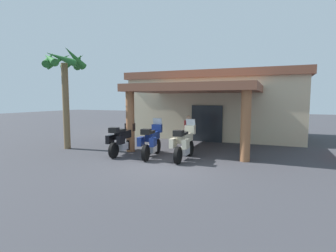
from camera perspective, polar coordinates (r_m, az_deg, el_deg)
ground_plane at (r=9.82m, az=-1.00°, el=-8.67°), size 80.00×80.00×0.00m
motel_building at (r=17.83m, az=10.43°, el=4.65°), size 10.94×10.39×4.14m
motorcycle_black at (r=11.88m, az=-9.87°, el=-2.78°), size 0.73×2.21×1.61m
motorcycle_blue at (r=11.21m, az=-3.57°, el=-3.22°), size 0.81×2.21×1.61m
motorcycle_cream at (r=10.73m, az=3.53°, el=-3.62°), size 0.71×2.21×1.61m
pedestrian at (r=12.62m, az=4.47°, el=-0.95°), size 0.51×0.32×1.68m
palm_tree_roadside at (r=14.00m, az=-21.49°, el=10.95°), size 2.17×2.21×4.95m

